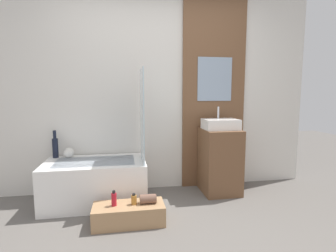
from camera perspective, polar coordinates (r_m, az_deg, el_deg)
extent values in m
cube|color=silver|center=(3.45, -2.78, 7.66)|extent=(4.20, 0.06, 2.60)
cube|color=brown|center=(3.59, 9.96, 7.54)|extent=(0.86, 0.03, 2.60)
cube|color=#8C9EB2|center=(3.57, 10.13, 10.00)|extent=(0.47, 0.01, 0.57)
cube|color=white|center=(3.22, -15.43, -11.64)|extent=(1.14, 0.68, 0.49)
cube|color=silver|center=(3.15, -15.58, -7.45)|extent=(0.89, 0.47, 0.01)
cube|color=silver|center=(2.98, -5.67, 2.29)|extent=(0.01, 0.48, 1.05)
cube|color=#A87F56|center=(2.72, -8.53, -18.43)|extent=(0.69, 0.30, 0.19)
cube|color=brown|center=(3.44, 11.17, -7.45)|extent=(0.45, 0.50, 0.82)
cube|color=white|center=(3.36, 11.36, 0.38)|extent=(0.42, 0.32, 0.13)
cylinder|color=silver|center=(3.43, 10.89, 2.90)|extent=(0.02, 0.02, 0.15)
cylinder|color=black|center=(3.45, -23.32, -4.45)|extent=(0.07, 0.07, 0.23)
cylinder|color=black|center=(3.42, -23.46, -1.72)|extent=(0.04, 0.04, 0.10)
sphere|color=silver|center=(3.40, -20.79, -5.45)|extent=(0.12, 0.12, 0.12)
cylinder|color=#B21928|center=(2.66, -11.68, -15.40)|extent=(0.05, 0.05, 0.12)
cylinder|color=black|center=(2.63, -11.72, -13.89)|extent=(0.03, 0.03, 0.03)
cylinder|color=#B2752D|center=(2.67, -7.43, -15.65)|extent=(0.05, 0.05, 0.09)
cylinder|color=black|center=(2.65, -7.45, -14.56)|extent=(0.03, 0.03, 0.02)
cylinder|color=brown|center=(2.68, -4.36, -15.52)|extent=(0.16, 0.09, 0.09)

